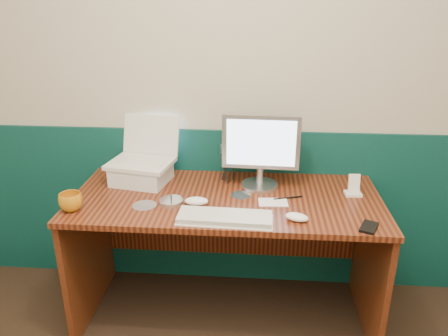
# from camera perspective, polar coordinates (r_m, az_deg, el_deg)

# --- Properties ---
(back_wall) EXTENTS (3.50, 0.04, 2.50)m
(back_wall) POSITION_cam_1_polar(r_m,az_deg,el_deg) (2.47, 1.14, 10.56)
(back_wall) COLOR #BDB5A0
(back_wall) RESTS_ON ground
(wainscot) EXTENTS (3.48, 0.02, 1.00)m
(wainscot) POSITION_cam_1_polar(r_m,az_deg,el_deg) (2.70, 1.01, -5.30)
(wainscot) COLOR #073130
(wainscot) RESTS_ON ground
(desk) EXTENTS (1.60, 0.70, 0.75)m
(desk) POSITION_cam_1_polar(r_m,az_deg,el_deg) (2.46, 0.28, -11.69)
(desk) COLOR #3D120B
(desk) RESTS_ON ground
(laptop_riser) EXTENTS (0.33, 0.29, 0.10)m
(laptop_riser) POSITION_cam_1_polar(r_m,az_deg,el_deg) (2.47, -10.73, -0.72)
(laptop_riser) COLOR white
(laptop_riser) RESTS_ON desk
(laptop) EXTENTS (0.38, 0.31, 0.28)m
(laptop) POSITION_cam_1_polar(r_m,az_deg,el_deg) (2.41, -11.04, 3.46)
(laptop) COLOR white
(laptop) RESTS_ON laptop_riser
(monitor) EXTENTS (0.41, 0.13, 0.41)m
(monitor) POSITION_cam_1_polar(r_m,az_deg,el_deg) (2.32, 4.81, 2.15)
(monitor) COLOR #B6B6BB
(monitor) RESTS_ON desk
(keyboard) EXTENTS (0.44, 0.16, 0.03)m
(keyboard) POSITION_cam_1_polar(r_m,az_deg,el_deg) (2.03, 0.10, -6.57)
(keyboard) COLOR silver
(keyboard) RESTS_ON desk
(mouse_right) EXTENTS (0.12, 0.10, 0.04)m
(mouse_right) POSITION_cam_1_polar(r_m,az_deg,el_deg) (2.06, 9.49, -6.34)
(mouse_right) COLOR white
(mouse_right) RESTS_ON desk
(mouse_left) EXTENTS (0.12, 0.07, 0.04)m
(mouse_left) POSITION_cam_1_polar(r_m,az_deg,el_deg) (2.18, -3.62, -4.33)
(mouse_left) COLOR white
(mouse_left) RESTS_ON desk
(mug) EXTENTS (0.13, 0.13, 0.09)m
(mug) POSITION_cam_1_polar(r_m,az_deg,el_deg) (2.24, -19.40, -4.20)
(mug) COLOR #C67812
(mug) RESTS_ON desk
(camcorder) EXTENTS (0.12, 0.15, 0.21)m
(camcorder) POSITION_cam_1_polar(r_m,az_deg,el_deg) (2.42, 0.50, 0.61)
(camcorder) COLOR silver
(camcorder) RESTS_ON desk
(cd_spindle) EXTENTS (0.12, 0.12, 0.02)m
(cd_spindle) POSITION_cam_1_polar(r_m,az_deg,el_deg) (2.20, -6.90, -4.40)
(cd_spindle) COLOR silver
(cd_spindle) RESTS_ON desk
(cd_loose_a) EXTENTS (0.12, 0.12, 0.00)m
(cd_loose_a) POSITION_cam_1_polar(r_m,az_deg,el_deg) (2.21, -10.36, -4.82)
(cd_loose_a) COLOR #ADB2BD
(cd_loose_a) RESTS_ON desk
(cd_loose_b) EXTENTS (0.11, 0.11, 0.00)m
(cd_loose_b) POSITION_cam_1_polar(r_m,az_deg,el_deg) (2.29, 2.21, -3.55)
(cd_loose_b) COLOR #B0B5C0
(cd_loose_b) RESTS_ON desk
(pen) EXTENTS (0.15, 0.06, 0.01)m
(pen) POSITION_cam_1_polar(r_m,az_deg,el_deg) (2.27, 8.36, -3.88)
(pen) COLOR black
(pen) RESTS_ON desk
(papers) EXTENTS (0.15, 0.11, 0.00)m
(papers) POSITION_cam_1_polar(r_m,az_deg,el_deg) (2.22, 6.42, -4.48)
(papers) COLOR white
(papers) RESTS_ON desk
(dock) EXTENTS (0.09, 0.07, 0.02)m
(dock) POSITION_cam_1_polar(r_m,az_deg,el_deg) (2.38, 16.47, -3.24)
(dock) COLOR white
(dock) RESTS_ON desk
(music_player) EXTENTS (0.06, 0.03, 0.10)m
(music_player) POSITION_cam_1_polar(r_m,az_deg,el_deg) (2.36, 16.62, -1.95)
(music_player) COLOR white
(music_player) RESTS_ON dock
(pda) EXTENTS (0.11, 0.13, 0.01)m
(pda) POSITION_cam_1_polar(r_m,az_deg,el_deg) (2.08, 18.40, -7.34)
(pda) COLOR black
(pda) RESTS_ON desk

